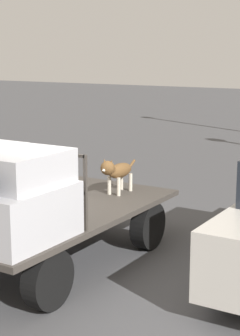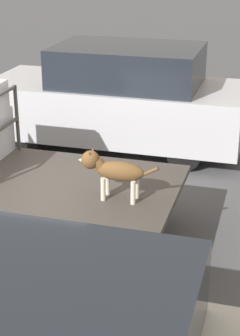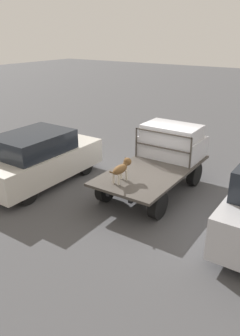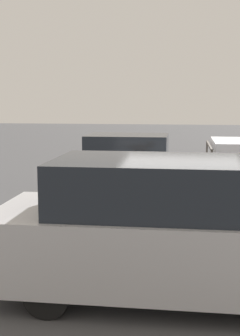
% 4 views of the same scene
% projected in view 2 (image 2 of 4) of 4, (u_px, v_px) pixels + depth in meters
% --- Properties ---
extents(ground_plane, '(80.00, 80.00, 0.00)m').
position_uv_depth(ground_plane, '(31.00, 231.00, 7.76)').
color(ground_plane, '#474749').
extents(flatbed_truck, '(4.04, 2.05, 0.81)m').
position_uv_depth(flatbed_truck, '(28.00, 192.00, 7.53)').
color(flatbed_truck, black).
rests_on(flatbed_truck, ground).
extents(dog, '(1.00, 0.24, 0.62)m').
position_uv_depth(dog, '(111.00, 169.00, 6.73)').
color(dog, beige).
rests_on(dog, flatbed_truck).
extents(parked_pickup_far, '(4.81, 1.98, 1.94)m').
position_uv_depth(parked_pickup_far, '(118.00, 98.00, 10.55)').
color(parked_pickup_far, black).
rests_on(parked_pickup_far, ground).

